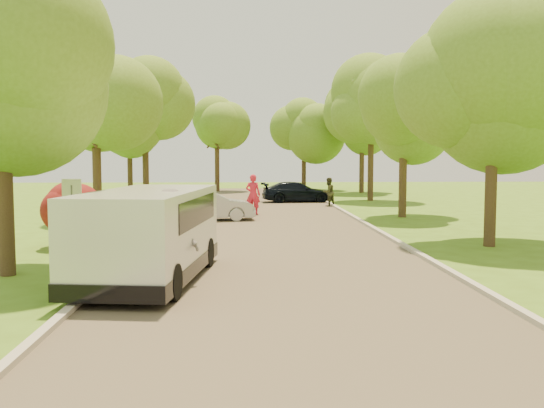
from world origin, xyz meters
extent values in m
plane|color=#486F1A|center=(0.00, 0.00, 0.00)|extent=(100.00, 100.00, 0.00)
cube|color=#4C4438|center=(0.00, 8.00, 0.01)|extent=(8.00, 60.00, 0.01)
cube|color=#B2AD9E|center=(-4.05, 8.00, 0.06)|extent=(0.18, 60.00, 0.12)
cube|color=#B2AD9E|center=(4.05, 8.00, 0.06)|extent=(0.18, 60.00, 0.12)
cylinder|color=#59595E|center=(-5.80, 4.00, 1.00)|extent=(0.06, 0.06, 2.00)
cube|color=white|center=(-5.80, 4.00, 1.90)|extent=(0.55, 0.04, 0.55)
cylinder|color=#382619|center=(-6.30, 5.50, 0.35)|extent=(0.12, 0.12, 0.70)
sphere|color=#590F0F|center=(-6.30, 5.50, 1.10)|extent=(1.70, 1.70, 1.70)
cylinder|color=#382619|center=(-6.50, 1.00, 1.80)|extent=(0.36, 0.36, 3.60)
sphere|color=#577C21|center=(-6.50, 1.00, 4.98)|extent=(4.60, 4.60, 4.60)
sphere|color=#577C21|center=(-5.81, 1.00, 5.67)|extent=(3.45, 3.45, 3.45)
cylinder|color=#382619|center=(-7.00, 12.00, 1.57)|extent=(0.36, 0.36, 3.15)
sphere|color=#577C21|center=(-7.00, 12.00, 4.41)|extent=(4.20, 4.20, 4.20)
sphere|color=#577C21|center=(-6.37, 12.00, 5.04)|extent=(3.15, 3.15, 3.15)
cylinder|color=#382619|center=(-6.60, 22.00, 1.91)|extent=(0.36, 0.36, 3.83)
sphere|color=#577C21|center=(-6.60, 22.00, 5.27)|extent=(4.80, 4.80, 4.80)
sphere|color=#577C21|center=(-5.88, 22.00, 5.99)|extent=(3.60, 3.60, 3.60)
cylinder|color=#382619|center=(6.80, 5.00, 1.91)|extent=(0.36, 0.36, 3.83)
sphere|color=#577C21|center=(6.80, 5.00, 5.33)|extent=(5.00, 5.00, 5.00)
sphere|color=#577C21|center=(7.55, 5.00, 6.08)|extent=(3.75, 3.75, 3.75)
cylinder|color=#382619|center=(6.40, 14.00, 1.69)|extent=(0.36, 0.36, 3.38)
sphere|color=#577C21|center=(6.40, 14.00, 4.70)|extent=(4.40, 4.40, 4.40)
sphere|color=#577C21|center=(7.06, 14.00, 5.36)|extent=(3.30, 3.30, 3.30)
cylinder|color=#382619|center=(7.00, 24.00, 2.02)|extent=(0.36, 0.36, 4.05)
sphere|color=#577C21|center=(7.00, 24.00, 5.61)|extent=(5.20, 5.20, 5.20)
sphere|color=#577C21|center=(7.78, 24.00, 6.39)|extent=(3.90, 3.90, 3.90)
cylinder|color=#382619|center=(-9.00, 30.00, 1.80)|extent=(0.36, 0.36, 3.60)
sphere|color=#577C21|center=(-9.00, 30.00, 5.10)|extent=(5.00, 5.00, 5.00)
sphere|color=#577C21|center=(-8.25, 30.00, 5.85)|extent=(3.75, 3.75, 3.75)
cylinder|color=#382619|center=(8.00, 32.00, 1.91)|extent=(0.36, 0.36, 3.83)
sphere|color=#577C21|center=(8.00, 32.00, 5.33)|extent=(5.00, 5.00, 5.00)
sphere|color=#577C21|center=(8.75, 32.00, 6.08)|extent=(3.75, 3.75, 3.75)
cylinder|color=#382619|center=(-3.00, 34.00, 1.69)|extent=(0.36, 0.36, 3.38)
sphere|color=#577C21|center=(-3.00, 34.00, 4.81)|extent=(4.80, 4.80, 4.80)
sphere|color=#577C21|center=(-2.28, 34.00, 5.53)|extent=(3.60, 3.60, 3.60)
cylinder|color=#382619|center=(4.00, 36.00, 1.80)|extent=(0.36, 0.36, 3.60)
sphere|color=#577C21|center=(4.00, 36.00, 5.10)|extent=(5.00, 5.00, 5.00)
sphere|color=#577C21|center=(4.75, 36.00, 5.85)|extent=(3.75, 3.75, 3.75)
cube|color=silver|center=(-3.03, 0.15, 1.13)|extent=(2.81, 5.66, 1.87)
cube|color=black|center=(-3.03, 0.15, 0.34)|extent=(2.84, 5.77, 0.34)
cube|color=black|center=(-2.99, 0.43, 1.58)|extent=(2.64, 4.09, 0.62)
cylinder|color=black|center=(-4.21, -1.53, 0.37)|extent=(0.36, 0.77, 0.75)
cylinder|color=black|center=(-2.30, -1.77, 0.37)|extent=(0.36, 0.77, 0.75)
cylinder|color=black|center=(-3.76, 2.06, 0.37)|extent=(0.36, 0.77, 0.75)
cylinder|color=black|center=(-1.85, 1.83, 0.37)|extent=(0.36, 0.77, 0.75)
imported|color=#AAAAAE|center=(-2.40, 12.85, 0.65)|extent=(4.05, 1.83, 1.29)
imported|color=black|center=(2.30, 22.96, 0.61)|extent=(4.39, 2.15, 1.23)
cube|color=black|center=(-2.50, -0.16, 0.12)|extent=(0.62, 1.06, 0.02)
cylinder|color=#BFCC4C|center=(-2.29, 0.15, 0.05)|extent=(0.06, 0.09, 0.08)
cylinder|color=#BFCC4C|center=(-2.46, 0.22, 0.05)|extent=(0.06, 0.09, 0.08)
cylinder|color=#BFCC4C|center=(-2.54, -0.53, 0.05)|extent=(0.06, 0.09, 0.08)
cylinder|color=#BFCC4C|center=(-2.71, -0.47, 0.05)|extent=(0.06, 0.09, 0.08)
imported|color=slate|center=(-2.50, -0.16, 1.12)|extent=(1.46, 1.14, 1.99)
imported|color=red|center=(-0.46, 15.35, 0.97)|extent=(0.80, 0.63, 1.94)
imported|color=#2F311D|center=(3.80, 19.91, 0.80)|extent=(0.99, 0.96, 1.60)
camera|label=1|loc=(-0.87, -13.48, 2.86)|focal=40.00mm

